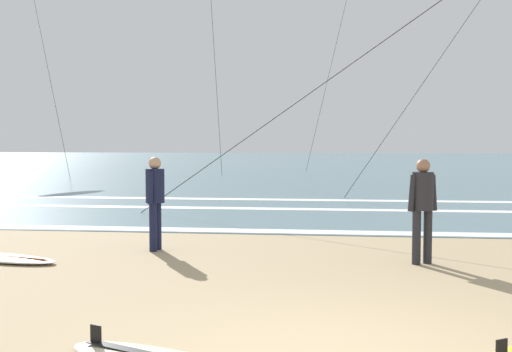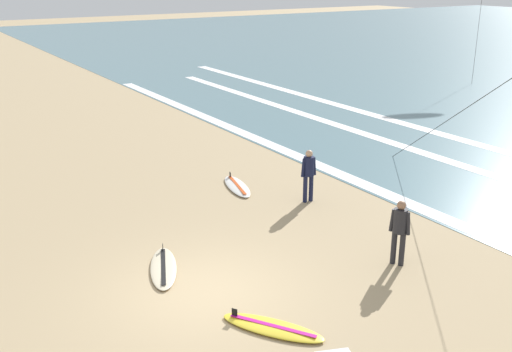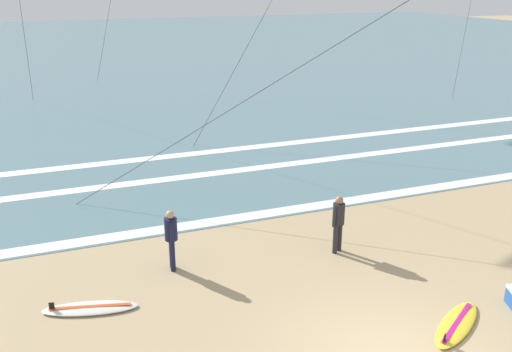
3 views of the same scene
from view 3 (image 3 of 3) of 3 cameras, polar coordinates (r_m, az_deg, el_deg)
ocean_surface at (r=60.42m, az=-15.92°, el=12.02°), size 140.00×90.00×0.01m
wave_foam_shoreline at (r=17.62m, az=-0.54°, el=-4.03°), size 49.05×0.58×0.01m
wave_foam_mid_break at (r=21.31m, az=-5.49°, el=0.11°), size 48.76×0.58×0.01m
wave_foam_outer_break at (r=23.89m, az=-6.50°, el=2.22°), size 56.45×0.63×0.01m
surfer_left_near at (r=15.21m, az=8.27°, el=-4.31°), size 0.50×0.32×1.60m
surfer_foreground_main at (r=14.34m, az=-8.52°, el=-5.85°), size 0.32×0.51×1.60m
surfboard_foreground_flat at (r=13.17m, az=19.51°, el=-13.85°), size 2.09×1.65×0.25m
surfboard_right_spare at (r=13.49m, az=-16.33°, el=-12.63°), size 2.18×1.10×0.25m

